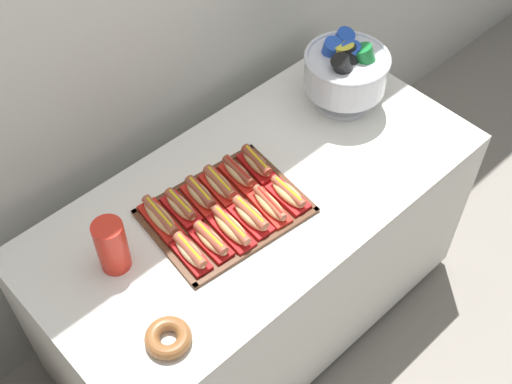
# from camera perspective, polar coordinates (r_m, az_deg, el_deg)

# --- Properties ---
(ground_plane) EXTENTS (10.00, 10.00, 0.00)m
(ground_plane) POSITION_cam_1_polar(r_m,az_deg,el_deg) (2.84, 0.05, -10.25)
(ground_plane) COLOR gray
(buffet_table) EXTENTS (1.56, 0.75, 0.79)m
(buffet_table) POSITION_cam_1_polar(r_m,az_deg,el_deg) (2.49, 0.06, -5.53)
(buffet_table) COLOR white
(buffet_table) RESTS_ON ground_plane
(serving_tray) EXTENTS (0.51, 0.40, 0.01)m
(serving_tray) POSITION_cam_1_polar(r_m,az_deg,el_deg) (2.14, -2.58, -1.67)
(serving_tray) COLOR #56331E
(serving_tray) RESTS_ON buffet_table
(hot_dog_0) EXTENTS (0.07, 0.16, 0.06)m
(hot_dog_0) POSITION_cam_1_polar(r_m,az_deg,el_deg) (2.02, -5.57, -5.13)
(hot_dog_0) COLOR #B21414
(hot_dog_0) RESTS_ON serving_tray
(hot_dog_1) EXTENTS (0.07, 0.16, 0.06)m
(hot_dog_1) POSITION_cam_1_polar(r_m,az_deg,el_deg) (2.04, -3.82, -4.11)
(hot_dog_1) COLOR #B21414
(hot_dog_1) RESTS_ON serving_tray
(hot_dog_2) EXTENTS (0.08, 0.18, 0.06)m
(hot_dog_2) POSITION_cam_1_polar(r_m,az_deg,el_deg) (2.06, -2.12, -3.07)
(hot_dog_2) COLOR #B21414
(hot_dog_2) RESTS_ON serving_tray
(hot_dog_3) EXTENTS (0.07, 0.16, 0.06)m
(hot_dog_3) POSITION_cam_1_polar(r_m,az_deg,el_deg) (2.09, -0.45, -2.04)
(hot_dog_3) COLOR red
(hot_dog_3) RESTS_ON serving_tray
(hot_dog_4) EXTENTS (0.08, 0.17, 0.06)m
(hot_dog_4) POSITION_cam_1_polar(r_m,az_deg,el_deg) (2.12, 1.16, -1.14)
(hot_dog_4) COLOR red
(hot_dog_4) RESTS_ON serving_tray
(hot_dog_5) EXTENTS (0.08, 0.16, 0.06)m
(hot_dog_5) POSITION_cam_1_polar(r_m,az_deg,el_deg) (2.15, 2.73, -0.19)
(hot_dog_5) COLOR red
(hot_dog_5) RESTS_ON serving_tray
(hot_dog_6) EXTENTS (0.08, 0.19, 0.06)m
(hot_dog_6) POSITION_cam_1_polar(r_m,az_deg,el_deg) (2.11, -8.07, -2.19)
(hot_dog_6) COLOR red
(hot_dog_6) RESTS_ON serving_tray
(hot_dog_7) EXTENTS (0.07, 0.16, 0.06)m
(hot_dog_7) POSITION_cam_1_polar(r_m,az_deg,el_deg) (2.13, -6.37, -1.24)
(hot_dog_7) COLOR red
(hot_dog_7) RESTS_ON serving_tray
(hot_dog_8) EXTENTS (0.08, 0.16, 0.06)m
(hot_dog_8) POSITION_cam_1_polar(r_m,az_deg,el_deg) (2.15, -4.71, -0.25)
(hot_dog_8) COLOR red
(hot_dog_8) RESTS_ON serving_tray
(hot_dog_9) EXTENTS (0.09, 0.17, 0.06)m
(hot_dog_9) POSITION_cam_1_polar(r_m,az_deg,el_deg) (2.18, -3.08, 0.62)
(hot_dog_9) COLOR red
(hot_dog_9) RESTS_ON serving_tray
(hot_dog_10) EXTENTS (0.07, 0.16, 0.06)m
(hot_dog_10) POSITION_cam_1_polar(r_m,az_deg,el_deg) (2.20, -1.50, 1.56)
(hot_dog_10) COLOR red
(hot_dog_10) RESTS_ON serving_tray
(hot_dog_11) EXTENTS (0.08, 0.16, 0.06)m
(hot_dog_11) POSITION_cam_1_polar(r_m,az_deg,el_deg) (2.23, 0.05, 2.45)
(hot_dog_11) COLOR #B21414
(hot_dog_11) RESTS_ON serving_tray
(punch_bowl) EXTENTS (0.30, 0.30, 0.27)m
(punch_bowl) POSITION_cam_1_polar(r_m,az_deg,el_deg) (2.41, 7.60, 10.21)
(punch_bowl) COLOR silver
(punch_bowl) RESTS_ON buffet_table
(cup_stack) EXTENTS (0.09, 0.09, 0.19)m
(cup_stack) POSITION_cam_1_polar(r_m,az_deg,el_deg) (2.00, -12.09, -4.47)
(cup_stack) COLOR red
(cup_stack) RESTS_ON buffet_table
(donut) EXTENTS (0.13, 0.13, 0.04)m
(donut) POSITION_cam_1_polar(r_m,az_deg,el_deg) (1.89, -7.43, -12.12)
(donut) COLOR brown
(donut) RESTS_ON buffet_table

